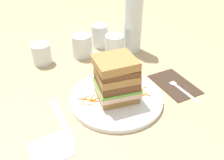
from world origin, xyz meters
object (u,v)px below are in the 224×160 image
juice_glass (115,47)px  empty_tumbler_1 (100,36)px  knife (62,121)px  empty_tumbler_2 (82,46)px  napkin_dark (174,84)px  main_plate (116,98)px  fork (179,87)px  water_bottle (134,15)px  sandwich (116,79)px  empty_tumbler_0 (42,54)px  napkin_pink (51,149)px

juice_glass → empty_tumbler_1: empty_tumbler_1 is taller
knife → empty_tumbler_1: 0.47m
empty_tumbler_1 → empty_tumbler_2: size_ratio=1.05×
knife → empty_tumbler_1: (0.27, 0.38, 0.04)m
napkin_dark → main_plate: bearing=177.1°
main_plate → fork: 0.21m
fork → water_bottle: size_ratio=0.51×
main_plate → sandwich: (-0.00, 0.00, 0.07)m
knife → empty_tumbler_0: empty_tumbler_0 is taller
fork → main_plate: bearing=171.1°
main_plate → fork: main_plate is taller
juice_glass → napkin_pink: juice_glass is taller
napkin_dark → empty_tumbler_1: empty_tumbler_1 is taller
sandwich → juice_glass: size_ratio=1.48×
napkin_dark → napkin_pink: bearing=-168.4°
water_bottle → empty_tumbler_1: 0.17m
empty_tumbler_1 → napkin_pink: (-0.32, -0.46, -0.04)m
sandwich → fork: size_ratio=0.79×
main_plate → knife: 0.17m
napkin_dark → empty_tumbler_0: size_ratio=2.16×
main_plate → empty_tumbler_0: size_ratio=3.67×
empty_tumbler_2 → napkin_dark: bearing=-57.0°
fork → napkin_pink: size_ratio=1.73×
fork → napkin_pink: 0.44m
sandwich → juice_glass: sandwich is taller
knife → empty_tumbler_0: (0.02, 0.34, 0.04)m
sandwich → empty_tumbler_2: (0.00, 0.30, -0.03)m
sandwich → empty_tumbler_1: (0.10, 0.36, -0.03)m
empty_tumbler_1 → juice_glass: bearing=-83.5°
napkin_dark → napkin_pink: 0.44m
empty_tumbler_0 → napkin_pink: empty_tumbler_0 is taller
napkin_dark → juice_glass: 0.27m
water_bottle → juice_glass: bearing=-167.5°
sandwich → water_bottle: water_bottle is taller
empty_tumbler_2 → sandwich: bearing=-90.7°
water_bottle → empty_tumbler_1: (-0.10, 0.09, -0.10)m
napkin_dark → empty_tumbler_0: bearing=137.6°
main_plate → empty_tumbler_2: empty_tumbler_2 is taller
main_plate → empty_tumbler_1: (0.10, 0.36, 0.04)m
sandwich → main_plate: bearing=-7.7°
sandwich → water_bottle: 0.34m
juice_glass → water_bottle: 0.14m
empty_tumbler_0 → empty_tumbler_2: bearing=-4.1°
knife → empty_tumbler_0: 0.34m
empty_tumbler_0 → empty_tumbler_1: bearing=9.4°
empty_tumbler_1 → napkin_pink: empty_tumbler_1 is taller
fork → empty_tumbler_1: (-0.11, 0.39, 0.04)m
empty_tumbler_1 → fork: bearing=-74.4°
fork → knife: bearing=178.0°
knife → juice_glass: (0.28, 0.26, 0.04)m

